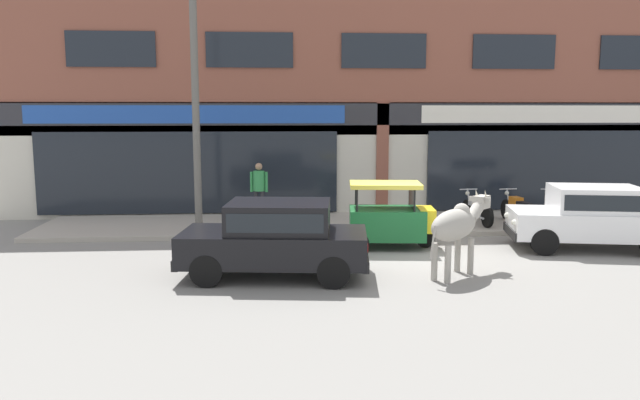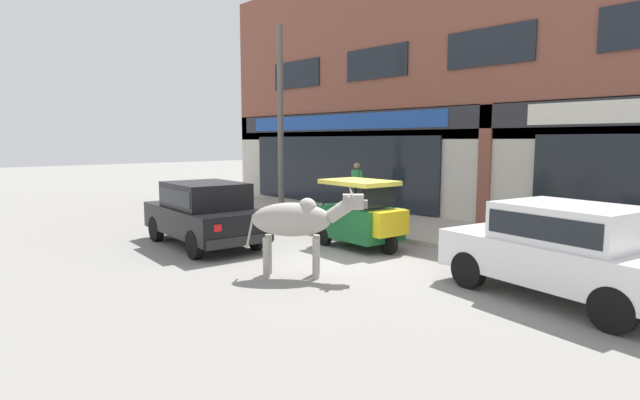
{
  "view_description": "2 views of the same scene",
  "coord_description": "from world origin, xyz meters",
  "px_view_note": "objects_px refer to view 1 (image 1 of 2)",
  "views": [
    {
      "loc": [
        -3.26,
        -12.97,
        3.19
      ],
      "look_at": [
        -2.21,
        1.0,
        1.15
      ],
      "focal_mm": 35.0,
      "sensor_mm": 36.0,
      "label": 1
    },
    {
      "loc": [
        6.75,
        -7.19,
        2.4
      ],
      "look_at": [
        -1.82,
        1.0,
        0.98
      ],
      "focal_mm": 28.0,
      "sensor_mm": 36.0,
      "label": 2
    }
  ],
  "objects_px": {
    "car_0": "(276,236)",
    "motorcycle_1": "(518,209)",
    "motorcycle_2": "(557,209)",
    "auto_rickshaw": "(390,219)",
    "motorcycle_0": "(477,209)",
    "utility_pole": "(196,119)",
    "pedestrian": "(259,185)",
    "cow": "(457,225)",
    "car_1": "(592,215)"
  },
  "relations": [
    {
      "from": "cow",
      "to": "motorcycle_2",
      "type": "bearing_deg",
      "value": 48.36
    },
    {
      "from": "motorcycle_1",
      "to": "utility_pole",
      "type": "height_order",
      "value": "utility_pole"
    },
    {
      "from": "car_1",
      "to": "cow",
      "type": "bearing_deg",
      "value": -151.49
    },
    {
      "from": "motorcycle_1",
      "to": "auto_rickshaw",
      "type": "bearing_deg",
      "value": -150.79
    },
    {
      "from": "cow",
      "to": "auto_rickshaw",
      "type": "bearing_deg",
      "value": 106.69
    },
    {
      "from": "car_0",
      "to": "utility_pole",
      "type": "distance_m",
      "value": 4.78
    },
    {
      "from": "cow",
      "to": "motorcycle_2",
      "type": "distance_m",
      "value": 6.33
    },
    {
      "from": "car_1",
      "to": "utility_pole",
      "type": "relative_size",
      "value": 0.67
    },
    {
      "from": "auto_rickshaw",
      "to": "motorcycle_2",
      "type": "xyz_separation_m",
      "value": [
        4.98,
        2.1,
        -0.15
      ]
    },
    {
      "from": "cow",
      "to": "car_1",
      "type": "distance_m",
      "value": 4.29
    },
    {
      "from": "auto_rickshaw",
      "to": "motorcycle_2",
      "type": "relative_size",
      "value": 1.13
    },
    {
      "from": "motorcycle_0",
      "to": "motorcycle_1",
      "type": "relative_size",
      "value": 1.0
    },
    {
      "from": "auto_rickshaw",
      "to": "utility_pole",
      "type": "bearing_deg",
      "value": 163.14
    },
    {
      "from": "car_0",
      "to": "motorcycle_0",
      "type": "height_order",
      "value": "car_0"
    },
    {
      "from": "car_0",
      "to": "motorcycle_1",
      "type": "distance_m",
      "value": 8.07
    },
    {
      "from": "cow",
      "to": "pedestrian",
      "type": "relative_size",
      "value": 1.06
    },
    {
      "from": "car_1",
      "to": "motorcycle_1",
      "type": "bearing_deg",
      "value": 102.39
    },
    {
      "from": "car_1",
      "to": "motorcycle_2",
      "type": "xyz_separation_m",
      "value": [
        0.43,
        2.67,
        -0.31
      ]
    },
    {
      "from": "car_0",
      "to": "pedestrian",
      "type": "distance_m",
      "value": 5.69
    },
    {
      "from": "motorcycle_2",
      "to": "utility_pole",
      "type": "distance_m",
      "value": 9.88
    },
    {
      "from": "utility_pole",
      "to": "car_1",
      "type": "bearing_deg",
      "value": -12.13
    },
    {
      "from": "motorcycle_1",
      "to": "car_1",
      "type": "bearing_deg",
      "value": -77.61
    },
    {
      "from": "car_0",
      "to": "motorcycle_1",
      "type": "relative_size",
      "value": 2.07
    },
    {
      "from": "cow",
      "to": "pedestrian",
      "type": "bearing_deg",
      "value": 123.56
    },
    {
      "from": "car_0",
      "to": "motorcycle_0",
      "type": "bearing_deg",
      "value": 40.53
    },
    {
      "from": "auto_rickshaw",
      "to": "motorcycle_1",
      "type": "distance_m",
      "value": 4.52
    },
    {
      "from": "auto_rickshaw",
      "to": "motorcycle_0",
      "type": "xyz_separation_m",
      "value": [
        2.81,
        2.24,
        -0.15
      ]
    },
    {
      "from": "auto_rickshaw",
      "to": "utility_pole",
      "type": "distance_m",
      "value": 5.29
    },
    {
      "from": "motorcycle_1",
      "to": "motorcycle_2",
      "type": "height_order",
      "value": "same"
    },
    {
      "from": "cow",
      "to": "utility_pole",
      "type": "xyz_separation_m",
      "value": [
        -5.34,
        4.0,
        1.96
      ]
    },
    {
      "from": "car_1",
      "to": "motorcycle_0",
      "type": "distance_m",
      "value": 3.32
    },
    {
      "from": "car_0",
      "to": "motorcycle_0",
      "type": "relative_size",
      "value": 2.07
    },
    {
      "from": "motorcycle_1",
      "to": "motorcycle_2",
      "type": "xyz_separation_m",
      "value": [
        1.04,
        -0.11,
        0.0
      ]
    },
    {
      "from": "car_1",
      "to": "utility_pole",
      "type": "distance_m",
      "value": 9.56
    },
    {
      "from": "motorcycle_1",
      "to": "utility_pole",
      "type": "relative_size",
      "value": 0.32
    },
    {
      "from": "motorcycle_0",
      "to": "utility_pole",
      "type": "height_order",
      "value": "utility_pole"
    },
    {
      "from": "cow",
      "to": "car_1",
      "type": "relative_size",
      "value": 0.45
    },
    {
      "from": "motorcycle_2",
      "to": "utility_pole",
      "type": "xyz_separation_m",
      "value": [
        -9.54,
        -0.72,
        2.46
      ]
    },
    {
      "from": "auto_rickshaw",
      "to": "car_0",
      "type": "bearing_deg",
      "value": -137.47
    },
    {
      "from": "auto_rickshaw",
      "to": "utility_pole",
      "type": "xyz_separation_m",
      "value": [
        -4.56,
        1.38,
        2.31
      ]
    },
    {
      "from": "pedestrian",
      "to": "cow",
      "type": "bearing_deg",
      "value": -56.44
    },
    {
      "from": "cow",
      "to": "car_0",
      "type": "distance_m",
      "value": 3.45
    },
    {
      "from": "car_1",
      "to": "pedestrian",
      "type": "bearing_deg",
      "value": 153.53
    },
    {
      "from": "cow",
      "to": "car_0",
      "type": "xyz_separation_m",
      "value": [
        -3.44,
        0.19,
        -0.19
      ]
    },
    {
      "from": "car_0",
      "to": "pedestrian",
      "type": "xyz_separation_m",
      "value": [
        -0.44,
        5.67,
        0.29
      ]
    },
    {
      "from": "car_0",
      "to": "motorcycle_1",
      "type": "bearing_deg",
      "value": 35.12
    },
    {
      "from": "car_0",
      "to": "motorcycle_2",
      "type": "distance_m",
      "value": 8.89
    },
    {
      "from": "auto_rickshaw",
      "to": "motorcycle_1",
      "type": "xyz_separation_m",
      "value": [
        3.94,
        2.2,
        -0.15
      ]
    },
    {
      "from": "cow",
      "to": "motorcycle_1",
      "type": "distance_m",
      "value": 5.79
    },
    {
      "from": "car_1",
      "to": "motorcycle_1",
      "type": "relative_size",
      "value": 2.1
    }
  ]
}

